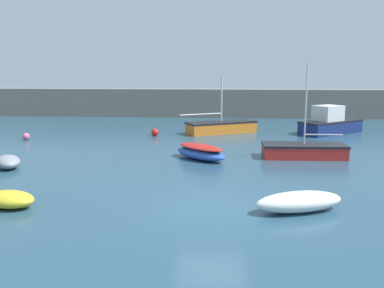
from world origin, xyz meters
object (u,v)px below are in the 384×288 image
motorboat_grey_hull (330,123)px  sailboat_short_mast (221,127)px  fishing_dinghy_green (9,199)px  mooring_buoy_pink (26,136)px  dinghy_near_pier (8,162)px  mooring_buoy_red (155,132)px  open_tender_yellow (299,202)px  rowboat_with_red_cover (201,152)px  sailboat_twin_hulled (304,150)px

motorboat_grey_hull → sailboat_short_mast: 8.00m
fishing_dinghy_green → mooring_buoy_pink: (-5.91, 13.72, -0.05)m
dinghy_near_pier → mooring_buoy_red: size_ratio=4.35×
dinghy_near_pier → fishing_dinghy_green: dinghy_near_pier is taller
dinghy_near_pier → mooring_buoy_pink: size_ratio=4.89×
motorboat_grey_hull → open_tender_yellow: (-5.18, -17.86, -0.42)m
motorboat_grey_hull → open_tender_yellow: motorboat_grey_hull is taller
open_tender_yellow → mooring_buoy_red: open_tender_yellow is taller
motorboat_grey_hull → fishing_dinghy_green: (-15.13, -18.19, -0.47)m
motorboat_grey_hull → mooring_buoy_pink: motorboat_grey_hull is taller
rowboat_with_red_cover → sailboat_short_mast: (0.98, 9.33, 0.07)m
fishing_dinghy_green → mooring_buoy_pink: 14.94m
rowboat_with_red_cover → sailboat_short_mast: sailboat_short_mast is taller
motorboat_grey_hull → fishing_dinghy_green: motorboat_grey_hull is taller
motorboat_grey_hull → fishing_dinghy_green: bearing=-167.8°
dinghy_near_pier → open_tender_yellow: size_ratio=0.69×
rowboat_with_red_cover → dinghy_near_pier: rowboat_with_red_cover is taller
open_tender_yellow → mooring_buoy_pink: size_ratio=7.03×
rowboat_with_red_cover → open_tender_yellow: 8.98m
open_tender_yellow → mooring_buoy_red: bearing=-83.7°
sailboat_twin_hulled → mooring_buoy_pink: size_ratio=10.78×
sailboat_twin_hulled → sailboat_short_mast: bearing=-63.6°
mooring_buoy_red → rowboat_with_red_cover: bearing=-63.9°
motorboat_grey_hull → mooring_buoy_pink: 21.51m
open_tender_yellow → mooring_buoy_red: size_ratio=6.26×
mooring_buoy_pink → motorboat_grey_hull: bearing=12.0°
dinghy_near_pier → mooring_buoy_pink: (-2.90, 8.01, -0.07)m
motorboat_grey_hull → mooring_buoy_red: size_ratio=9.86×
rowboat_with_red_cover → sailboat_twin_hulled: size_ratio=0.67×
dinghy_near_pier → mooring_buoy_red: (5.48, 10.30, -0.04)m
sailboat_twin_hulled → mooring_buoy_red: sailboat_twin_hulled is taller
rowboat_with_red_cover → mooring_buoy_pink: rowboat_with_red_cover is taller
sailboat_short_mast → sailboat_twin_hulled: size_ratio=1.11×
mooring_buoy_red → sailboat_short_mast: bearing=21.0°
sailboat_twin_hulled → mooring_buoy_pink: (-17.59, 4.42, -0.16)m
fishing_dinghy_green → sailboat_twin_hulled: bearing=-127.3°
rowboat_with_red_cover → sailboat_twin_hulled: bearing=-127.3°
motorboat_grey_hull → mooring_buoy_red: 12.85m
mooring_buoy_red → mooring_buoy_pink: bearing=-164.7°
rowboat_with_red_cover → sailboat_twin_hulled: (5.52, 0.82, 0.01)m
rowboat_with_red_cover → dinghy_near_pier: bearing=61.0°
motorboat_grey_hull → dinghy_near_pier: (-18.14, -12.48, -0.45)m
open_tender_yellow → mooring_buoy_pink: 20.75m
motorboat_grey_hull → mooring_buoy_pink: size_ratio=11.07×
rowboat_with_red_cover → motorboat_grey_hull: size_ratio=0.65×
mooring_buoy_pink → mooring_buoy_red: 8.69m
open_tender_yellow → fishing_dinghy_green: 9.95m
sailboat_short_mast → mooring_buoy_pink: 13.68m
sailboat_twin_hulled → open_tender_yellow: bearing=77.4°
mooring_buoy_red → sailboat_twin_hulled: bearing=-36.1°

